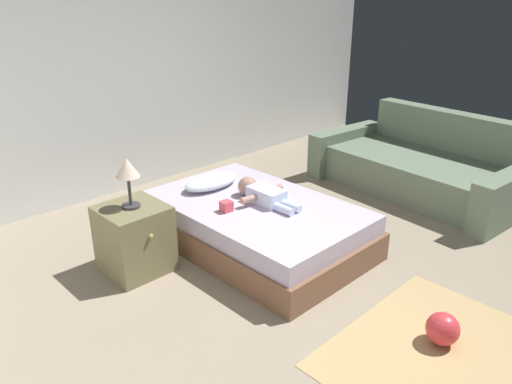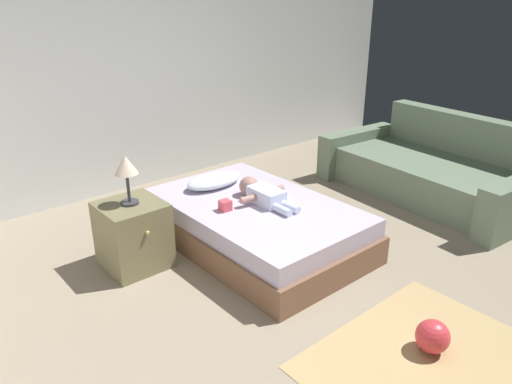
% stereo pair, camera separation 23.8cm
% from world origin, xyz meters
% --- Properties ---
extents(ground_plane, '(8.00, 8.00, 0.00)m').
position_xyz_m(ground_plane, '(0.00, 0.00, 0.00)').
color(ground_plane, gray).
extents(wall_behind_bed, '(8.00, 0.12, 2.70)m').
position_xyz_m(wall_behind_bed, '(0.00, 3.00, 1.35)').
color(wall_behind_bed, silver).
rests_on(wall_behind_bed, ground_plane).
extents(bed, '(1.17, 1.85, 0.38)m').
position_xyz_m(bed, '(0.16, 1.06, 0.19)').
color(bed, brown).
rests_on(bed, ground_plane).
extents(pillow, '(0.55, 0.29, 0.11)m').
position_xyz_m(pillow, '(0.12, 1.59, 0.44)').
color(pillow, silver).
rests_on(pillow, bed).
extents(baby, '(0.45, 0.64, 0.17)m').
position_xyz_m(baby, '(0.22, 1.06, 0.45)').
color(baby, silver).
rests_on(baby, bed).
extents(toothbrush, '(0.08, 0.13, 0.02)m').
position_xyz_m(toothbrush, '(0.43, 1.20, 0.39)').
color(toothbrush, '#B33FA6').
rests_on(toothbrush, bed).
extents(couch, '(1.35, 2.24, 0.80)m').
position_xyz_m(couch, '(2.33, 0.71, 0.26)').
color(couch, slate).
rests_on(couch, ground_plane).
extents(nightstand, '(0.46, 0.49, 0.53)m').
position_xyz_m(nightstand, '(-0.79, 1.42, 0.26)').
color(nightstand, olive).
rests_on(nightstand, ground_plane).
extents(lamp, '(0.17, 0.17, 0.38)m').
position_xyz_m(lamp, '(-0.79, 1.42, 0.81)').
color(lamp, '#333338').
rests_on(lamp, nightstand).
extents(rug, '(1.39, 1.04, 0.01)m').
position_xyz_m(rug, '(-0.01, -0.67, 0.00)').
color(rug, tan).
rests_on(rug, ground_plane).
extents(toy_ball, '(0.20, 0.20, 0.20)m').
position_xyz_m(toy_ball, '(0.08, -0.64, 0.11)').
color(toy_ball, '#D5363F').
rests_on(toy_ball, rug).
extents(toy_block, '(0.09, 0.09, 0.08)m').
position_xyz_m(toy_block, '(-0.12, 1.11, 0.42)').
color(toy_block, '#DC4A55').
rests_on(toy_block, bed).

